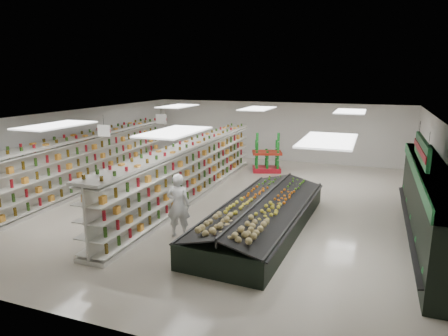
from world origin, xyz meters
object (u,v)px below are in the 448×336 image
at_px(soda_endcap, 267,154).
at_px(shopper_main, 178,205).
at_px(gondola_center, 190,173).
at_px(gondola_left, 82,165).
at_px(produce_island, 262,215).
at_px(shopper_background, 193,156).

xyz_separation_m(soda_endcap, shopper_main, (-0.35, -8.75, 0.09)).
distance_m(soda_endcap, shopper_main, 8.75).
height_order(gondola_center, shopper_main, gondola_center).
height_order(gondola_left, produce_island, gondola_left).
xyz_separation_m(gondola_center, soda_endcap, (1.69, 5.14, -0.10)).
bearing_deg(shopper_main, produce_island, -158.27).
bearing_deg(gondola_left, shopper_main, -29.69).
bearing_deg(shopper_main, gondola_center, -80.77).
height_order(soda_endcap, shopper_main, shopper_main).
height_order(produce_island, shopper_main, shopper_main).
bearing_deg(shopper_main, shopper_background, -78.97).
height_order(gondola_center, produce_island, gondola_center).
bearing_deg(gondola_center, shopper_main, -70.34).
distance_m(gondola_left, shopper_main, 6.65).
height_order(shopper_main, shopper_background, shopper_main).
xyz_separation_m(gondola_left, gondola_center, (4.60, 0.62, -0.06)).
xyz_separation_m(gondola_center, produce_island, (3.47, -2.23, -0.50)).
distance_m(soda_endcap, shopper_background, 3.64).
xyz_separation_m(gondola_center, shopper_main, (1.34, -3.61, -0.02)).
relative_size(gondola_center, shopper_background, 8.34).
bearing_deg(gondola_center, shopper_background, 113.04).
height_order(soda_endcap, shopper_background, soda_endcap).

